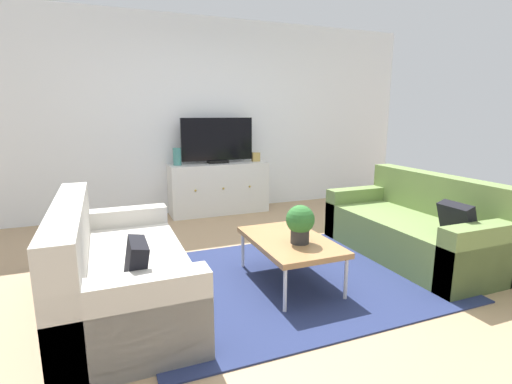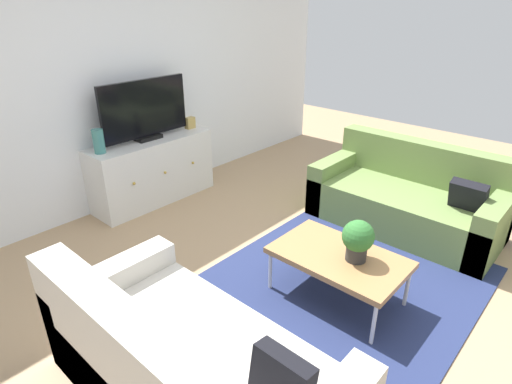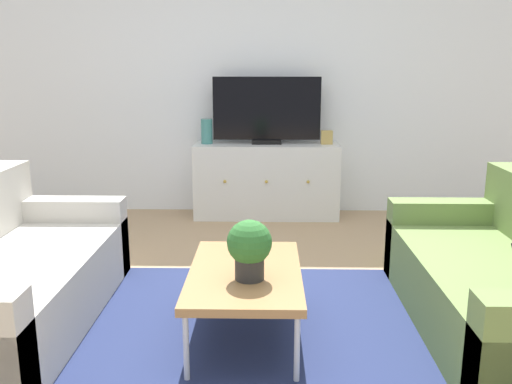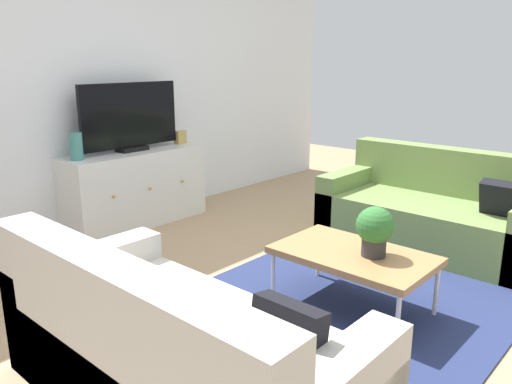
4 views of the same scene
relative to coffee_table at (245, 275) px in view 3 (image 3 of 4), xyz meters
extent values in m
plane|color=tan|center=(0.04, 0.19, -0.36)|extent=(10.00, 10.00, 0.00)
cube|color=white|center=(0.04, 2.74, 0.99)|extent=(6.40, 0.12, 2.70)
cube|color=navy|center=(0.04, 0.04, -0.35)|extent=(2.50, 1.90, 0.01)
cube|color=beige|center=(-1.31, 0.09, -0.16)|extent=(0.87, 1.77, 0.40)
cube|color=beige|center=(-1.31, 0.89, -0.08)|extent=(0.87, 0.18, 0.55)
cube|color=olive|center=(1.39, 0.09, -0.16)|extent=(0.87, 1.77, 0.40)
cube|color=olive|center=(1.39, 0.89, -0.08)|extent=(0.87, 0.18, 0.55)
cube|color=#A37547|center=(0.00, 0.00, 0.01)|extent=(0.60, 0.96, 0.04)
cylinder|color=silver|center=(-0.26, -0.44, -0.19)|extent=(0.03, 0.03, 0.34)
cylinder|color=silver|center=(0.26, -0.44, -0.19)|extent=(0.03, 0.03, 0.34)
cylinder|color=silver|center=(-0.26, 0.44, -0.19)|extent=(0.03, 0.03, 0.34)
cylinder|color=silver|center=(0.26, 0.44, -0.19)|extent=(0.03, 0.03, 0.34)
cylinder|color=#2D2D2D|center=(0.03, -0.12, 0.08)|extent=(0.15, 0.15, 0.11)
sphere|color=#2D6B2D|center=(0.03, -0.12, 0.23)|extent=(0.23, 0.23, 0.23)
cube|color=silver|center=(0.11, 2.46, 0.00)|extent=(1.38, 0.44, 0.71)
sphere|color=#B79338|center=(-0.28, 2.23, 0.04)|extent=(0.03, 0.03, 0.03)
sphere|color=#B79338|center=(0.11, 2.23, 0.04)|extent=(0.03, 0.03, 0.03)
sphere|color=#B79338|center=(0.50, 2.23, 0.04)|extent=(0.03, 0.03, 0.03)
cube|color=black|center=(0.11, 2.48, 0.38)|extent=(0.28, 0.16, 0.04)
cube|color=black|center=(0.11, 2.48, 0.69)|extent=(1.02, 0.04, 0.59)
cylinder|color=teal|center=(-0.46, 2.46, 0.48)|extent=(0.11, 0.11, 0.24)
cube|color=tan|center=(0.68, 2.46, 0.42)|extent=(0.11, 0.07, 0.13)
camera|label=1|loc=(-1.39, -2.70, 1.06)|focal=26.81mm
camera|label=2|loc=(-2.34, -1.27, 1.76)|focal=29.36mm
camera|label=3|loc=(0.12, -2.75, 1.10)|focal=38.46mm
camera|label=4|loc=(-2.61, -1.51, 1.21)|focal=35.46mm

